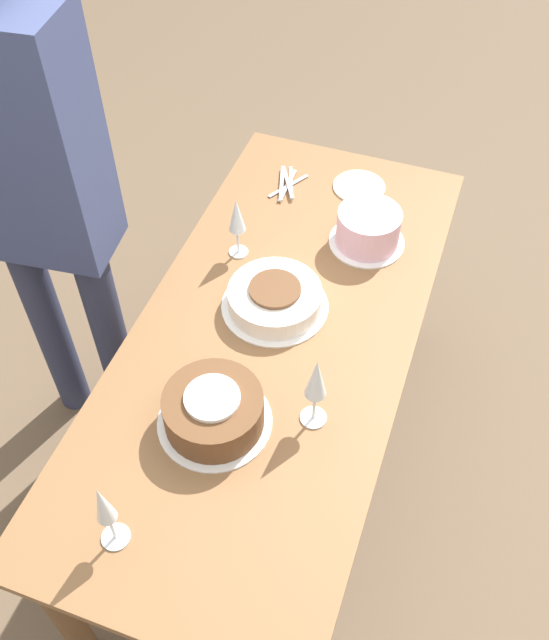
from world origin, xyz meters
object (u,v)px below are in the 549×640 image
cake_front_chocolate (214,411)px  wine_glass_extra (237,218)px  cake_back_decorated (368,229)px  cake_center_white (275,298)px  person_cutting (31,182)px  wine_glass_near (316,381)px  wine_glass_far (104,507)px

cake_front_chocolate → wine_glass_extra: size_ratio=1.39×
cake_front_chocolate → wine_glass_extra: 0.61m
cake_back_decorated → cake_center_white: bearing=-27.6°
wine_glass_extra → person_cutting: bearing=-65.5°
wine_glass_near → wine_glass_extra: 0.63m
cake_front_chocolate → wine_glass_near: 0.27m
wine_glass_near → person_cutting: bearing=-106.5°
cake_front_chocolate → cake_center_white: bearing=178.3°
cake_front_chocolate → cake_back_decorated: bearing=165.8°
wine_glass_far → person_cutting: (-0.71, -0.57, 0.16)m
cake_front_chocolate → cake_back_decorated: 0.78m
cake_back_decorated → wine_glass_extra: wine_glass_extra is taller
cake_front_chocolate → wine_glass_extra: (-0.58, -0.17, 0.09)m
cake_center_white → cake_front_chocolate: size_ratio=1.06×
cake_front_chocolate → wine_glass_extra: wine_glass_extra is taller
wine_glass_extra → cake_center_white: bearing=46.2°
wine_glass_extra → wine_glass_near: bearing=38.7°
cake_center_white → cake_back_decorated: 0.39m
cake_center_white → person_cutting: 0.73m
wine_glass_far → wine_glass_extra: 0.94m
cake_center_white → wine_glass_near: 0.41m
wine_glass_far → wine_glass_near: bearing=144.2°
wine_glass_extra → person_cutting: size_ratio=0.12×
wine_glass_far → cake_front_chocolate: bearing=165.3°
cake_front_chocolate → wine_glass_far: (0.35, -0.09, 0.10)m
wine_glass_near → wine_glass_far: bearing=-35.8°
cake_center_white → person_cutting: person_cutting is taller
cake_back_decorated → wine_glass_far: wine_glass_far is taller
wine_glass_near → cake_center_white: bearing=-146.0°
cake_front_chocolate → cake_back_decorated: size_ratio=1.23×
cake_center_white → wine_glass_extra: bearing=-133.8°
cake_back_decorated → cake_front_chocolate: bearing=-14.2°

